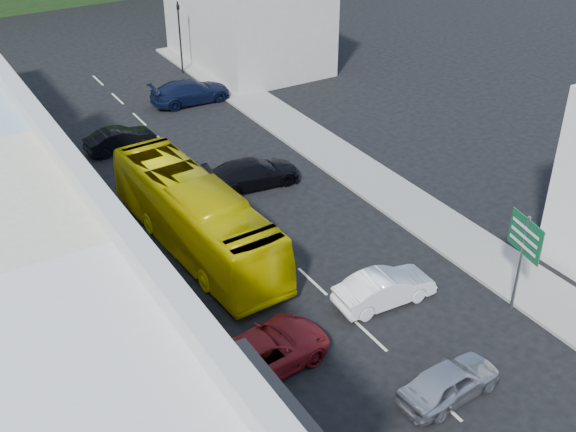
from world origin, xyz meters
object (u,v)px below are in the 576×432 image
object	(u,v)px
car_silver	(449,381)
traffic_signal	(180,38)
car_white	(385,288)
pedestrian_left	(149,355)
direction_sign	(520,265)
bus	(195,218)
car_red	(262,353)

from	to	relation	value
car_silver	traffic_signal	bearing A→B (deg)	-13.35
car_silver	car_white	size ratio (longest dim) A/B	1.00
pedestrian_left	direction_sign	size ratio (longest dim) A/B	0.39
bus	car_silver	bearing A→B (deg)	-78.20
car_red	direction_sign	world-z (taller)	direction_sign
car_silver	traffic_signal	distance (m)	34.85
car_silver	pedestrian_left	distance (m)	10.36
bus	traffic_signal	xyz separation A→B (m)	(8.83, 21.46, 1.01)
bus	direction_sign	xyz separation A→B (m)	(8.83, -10.61, 0.60)
car_silver	direction_sign	xyz separation A→B (m)	(5.44, 2.30, 1.45)
bus	direction_sign	distance (m)	13.81
pedestrian_left	car_silver	bearing A→B (deg)	-102.94
bus	pedestrian_left	world-z (taller)	bus
traffic_signal	bus	bearing A→B (deg)	43.77
car_white	traffic_signal	size ratio (longest dim) A/B	0.86
pedestrian_left	direction_sign	world-z (taller)	direction_sign
bus	car_silver	xyz separation A→B (m)	(3.39, -12.91, -0.85)
direction_sign	car_silver	bearing A→B (deg)	-144.74
pedestrian_left	direction_sign	bearing A→B (deg)	-82.07
car_red	car_silver	bearing A→B (deg)	-140.59
car_red	pedestrian_left	distance (m)	3.96
car_silver	traffic_signal	size ratio (longest dim) A/B	0.86
car_red	pedestrian_left	world-z (taller)	pedestrian_left
traffic_signal	car_red	bearing A→B (deg)	47.32
bus	traffic_signal	distance (m)	23.22
car_white	direction_sign	bearing A→B (deg)	-123.11
traffic_signal	car_white	bearing A→B (deg)	58.11
car_red	traffic_signal	world-z (taller)	traffic_signal
pedestrian_left	traffic_signal	world-z (taller)	traffic_signal
traffic_signal	car_silver	bearing A→B (deg)	57.15
car_white	traffic_signal	world-z (taller)	traffic_signal
bus	car_white	xyz separation A→B (m)	(4.73, -7.61, -0.85)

